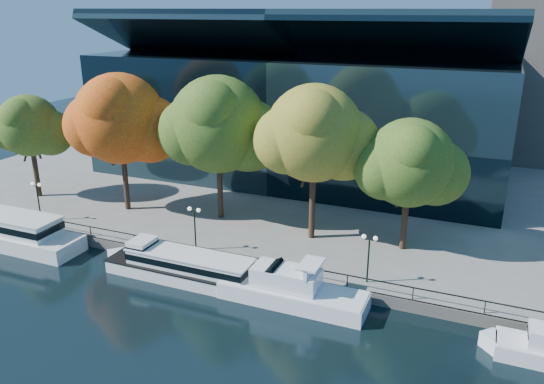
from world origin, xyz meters
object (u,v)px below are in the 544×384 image
at_px(tree_4, 411,165).
at_px(lamp_0, 37,192).
at_px(tree_2, 219,127).
at_px(lamp_2, 369,248).
at_px(cruiser_near, 287,288).
at_px(lamp_1, 194,219).
at_px(tour_boat, 181,265).
at_px(large_vessel, 15,232).
at_px(tree_1, 121,121).
at_px(tree_3, 316,136).
at_px(tree_0, 30,127).

bearing_deg(tree_4, lamp_0, -168.28).
relative_size(tree_2, lamp_2, 3.60).
xyz_separation_m(cruiser_near, lamp_0, (-28.32, 3.63, 2.84)).
height_order(tree_4, lamp_1, tree_4).
relative_size(cruiser_near, lamp_2, 3.15).
xyz_separation_m(tree_2, lamp_2, (16.92, -7.73, -6.55)).
height_order(tour_boat, tree_2, tree_2).
xyz_separation_m(large_vessel, cruiser_near, (27.53, 0.38, -0.26)).
relative_size(tree_1, lamp_2, 3.59).
height_order(tree_3, lamp_0, tree_3).
relative_size(tree_2, tree_4, 1.23).
bearing_deg(lamp_2, tree_3, 135.67).
xyz_separation_m(cruiser_near, tree_2, (-11.53, 11.36, 9.38)).
height_order(tree_2, tree_3, tree_2).
distance_m(tree_3, lamp_2, 11.56).
relative_size(large_vessel, tree_0, 1.26).
bearing_deg(lamp_0, large_vessel, -78.81).
relative_size(tree_0, tree_1, 0.80).
bearing_deg(cruiser_near, lamp_1, 160.28).
distance_m(cruiser_near, lamp_1, 11.14).
relative_size(tree_4, lamp_2, 2.94).
bearing_deg(tree_3, lamp_1, -143.75).
bearing_deg(lamp_0, tour_boat, -10.58).
bearing_deg(tour_boat, lamp_0, 169.42).
distance_m(tree_2, tree_4, 18.67).
relative_size(tree_0, tree_3, 0.81).
height_order(tree_0, tree_2, tree_2).
bearing_deg(large_vessel, lamp_1, 12.99).
bearing_deg(tree_1, lamp_1, -26.98).
bearing_deg(large_vessel, cruiser_near, 0.79).
relative_size(tour_boat, lamp_1, 3.78).
bearing_deg(tree_0, tour_boat, -20.28).
height_order(cruiser_near, lamp_0, lamp_0).
xyz_separation_m(large_vessel, tree_2, (16.00, 11.74, 9.12)).
distance_m(tour_boat, lamp_1, 4.50).
bearing_deg(tree_2, tree_0, -174.46).
xyz_separation_m(large_vessel, tour_boat, (17.99, 0.50, -0.18)).
relative_size(tree_1, lamp_1, 3.59).
bearing_deg(tree_4, tree_1, -177.34).
relative_size(tree_3, lamp_1, 3.57).
xyz_separation_m(tree_0, tree_2, (22.51, 2.18, 1.47)).
relative_size(cruiser_near, tree_1, 0.88).
height_order(cruiser_near, tree_3, tree_3).
xyz_separation_m(tree_4, lamp_0, (-35.38, -7.34, -4.86)).
height_order(tree_1, tree_3, tree_1).
bearing_deg(cruiser_near, tree_2, 135.43).
distance_m(large_vessel, cruiser_near, 27.53).
bearing_deg(tree_4, tree_3, -174.25).
height_order(tour_boat, lamp_1, lamp_1).
bearing_deg(tree_3, lamp_0, -166.49).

